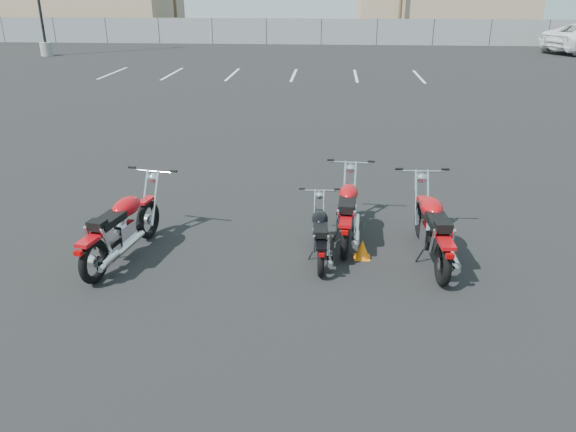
# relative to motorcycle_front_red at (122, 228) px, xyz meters

# --- Properties ---
(ground) EXTENTS (120.00, 120.00, 0.00)m
(ground) POSITION_rel_motorcycle_front_red_xyz_m (2.40, -0.20, -0.53)
(ground) COLOR black
(ground) RESTS_ON ground
(motorcycle_front_red) EXTENTS (0.97, 2.38, 1.17)m
(motorcycle_front_red) POSITION_rel_motorcycle_front_red_xyz_m (0.00, 0.00, 0.00)
(motorcycle_front_red) COLOR black
(motorcycle_front_red) RESTS_ON ground
(motorcycle_second_black) EXTENTS (0.70, 1.81, 0.88)m
(motorcycle_second_black) POSITION_rel_motorcycle_front_red_xyz_m (3.13, 0.26, -0.13)
(motorcycle_second_black) COLOR black
(motorcycle_second_black) RESTS_ON ground
(motorcycle_third_red) EXTENTS (0.87, 2.26, 1.10)m
(motorcycle_third_red) POSITION_rel_motorcycle_front_red_xyz_m (3.58, 1.03, -0.03)
(motorcycle_third_red) COLOR black
(motorcycle_third_red) RESTS_ON ground
(motorcycle_rear_red) EXTENTS (0.93, 2.40, 1.17)m
(motorcycle_rear_red) POSITION_rel_motorcycle_front_red_xyz_m (4.89, 0.33, 0.00)
(motorcycle_rear_red) COLOR black
(motorcycle_rear_red) RESTS_ON ground
(training_cone_near) EXTENTS (0.26, 0.26, 0.31)m
(training_cone_near) POSITION_rel_motorcycle_front_red_xyz_m (3.80, 0.30, -0.38)
(training_cone_near) COLOR orange
(training_cone_near) RESTS_ON ground
(light_pole_west) EXTENTS (0.80, 0.70, 10.12)m
(light_pole_west) POSITION_rel_motorcycle_front_red_xyz_m (-14.24, 26.50, 2.09)
(light_pole_west) COLOR gray
(light_pole_west) RESTS_ON ground
(chainlink_fence) EXTENTS (80.06, 0.06, 1.80)m
(chainlink_fence) POSITION_rel_motorcycle_front_red_xyz_m (2.40, 34.80, 0.37)
(chainlink_fence) COLOR gray
(chainlink_fence) RESTS_ON ground
(tan_building_west) EXTENTS (18.40, 10.40, 4.30)m
(tan_building_west) POSITION_rel_motorcycle_front_red_xyz_m (-19.60, 41.80, 1.63)
(tan_building_west) COLOR tan
(tan_building_west) RESTS_ON ground
(tan_building_east) EXTENTS (14.40, 9.40, 3.70)m
(tan_building_east) POSITION_rel_motorcycle_front_red_xyz_m (12.40, 43.80, 1.33)
(tan_building_east) COLOR tan
(tan_building_east) RESTS_ON ground
(parking_line_stripes) EXTENTS (15.12, 4.00, 0.01)m
(parking_line_stripes) POSITION_rel_motorcycle_front_red_xyz_m (-0.10, 19.80, -0.53)
(parking_line_stripes) COLOR silver
(parking_line_stripes) RESTS_ON ground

